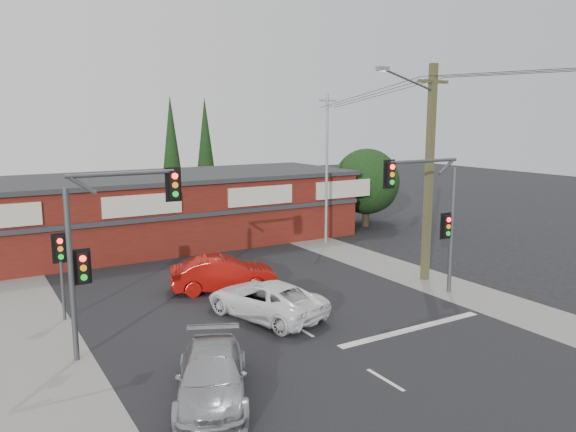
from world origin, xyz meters
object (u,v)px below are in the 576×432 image
white_suv (266,299)px  utility_pole (427,166)px  silver_suv (212,376)px  red_sedan (224,274)px  shop_building (140,211)px

white_suv → utility_pole: utility_pole is taller
white_suv → silver_suv: size_ratio=1.08×
white_suv → red_sedan: red_sedan is taller
utility_pole → red_sedan: bearing=159.3°
red_sedan → utility_pole: size_ratio=0.46×
silver_suv → utility_pole: bearing=47.3°
white_suv → utility_pole: (8.82, 0.59, 4.69)m
white_suv → shop_building: size_ratio=0.18×
white_suv → red_sedan: 3.91m
silver_suv → shop_building: bearing=103.4°
shop_building → silver_suv: bearing=-101.0°
silver_suv → utility_pole: 15.05m
red_sedan → shop_building: bearing=20.0°
silver_suv → shop_building: (3.81, 19.54, 1.46)m
white_suv → utility_pole: size_ratio=0.50×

